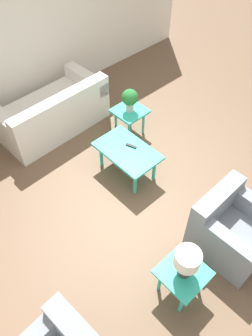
{
  "coord_description": "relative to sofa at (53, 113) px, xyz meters",
  "views": [
    {
      "loc": [
        -1.77,
        2.23,
        3.75
      ],
      "look_at": [
        0.3,
        0.3,
        0.55
      ],
      "focal_mm": 35.0,
      "sensor_mm": 36.0,
      "label": 1
    }
  ],
  "objects": [
    {
      "name": "armchair",
      "position": [
        -3.3,
        -0.31,
        0.01
      ],
      "size": [
        0.85,
        0.82,
        0.78
      ],
      "rotation": [
        0.0,
        0.0,
        -1.55
      ],
      "color": "slate",
      "rests_on": "ground_plane"
    },
    {
      "name": "sofa",
      "position": [
        0.0,
        0.0,
        0.0
      ],
      "size": [
        1.0,
        1.8,
        0.8
      ],
      "rotation": [
        0.0,
        0.0,
        1.6
      ],
      "color": "silver",
      "rests_on": "ground_plane"
    },
    {
      "name": "potted_plant",
      "position": [
        -0.97,
        -0.84,
        0.39
      ],
      "size": [
        0.26,
        0.26,
        0.38
      ],
      "color": "#B2ADA3",
      "rests_on": "side_table_plant"
    },
    {
      "name": "side_table_plant",
      "position": [
        -0.97,
        -0.84,
        0.09
      ],
      "size": [
        0.48,
        0.48,
        0.47
      ],
      "color": "#2DB79E",
      "rests_on": "ground_plane"
    },
    {
      "name": "side_table_lamp",
      "position": [
        -3.3,
        0.59,
        0.09
      ],
      "size": [
        0.48,
        0.48,
        0.47
      ],
      "color": "#2DB79E",
      "rests_on": "ground_plane"
    },
    {
      "name": "coffee_table",
      "position": [
        -1.58,
        -0.21,
        0.09
      ],
      "size": [
        0.93,
        0.58,
        0.45
      ],
      "color": "#2DB79E",
      "rests_on": "ground_plane"
    },
    {
      "name": "remote_control",
      "position": [
        -1.56,
        -0.31,
        0.16
      ],
      "size": [
        0.16,
        0.09,
        0.02
      ],
      "color": "black",
      "rests_on": "coffee_table"
    },
    {
      "name": "ground_plane",
      "position": [
        -2.18,
        -0.21,
        -0.31
      ],
      "size": [
        14.0,
        14.0,
        0.0
      ],
      "primitive_type": "plane",
      "color": "brown"
    },
    {
      "name": "table_lamp",
      "position": [
        -3.3,
        0.59,
        0.42
      ],
      "size": [
        0.27,
        0.27,
        0.39
      ],
      "color": "#333333",
      "rests_on": "side_table_lamp"
    },
    {
      "name": "wall_right",
      "position": [
        0.88,
        -0.21,
        1.04
      ],
      "size": [
        0.12,
        7.2,
        2.7
      ],
      "color": "silver",
      "rests_on": "ground_plane"
    }
  ]
}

